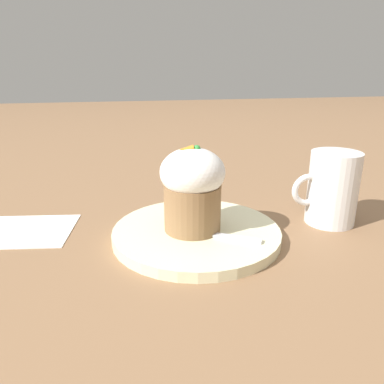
# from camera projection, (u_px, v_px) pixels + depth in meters

# --- Properties ---
(ground_plane) EXTENTS (4.00, 4.00, 0.00)m
(ground_plane) POSITION_uv_depth(u_px,v_px,m) (196.00, 238.00, 0.52)
(ground_plane) COLOR #846042
(dessert_plate) EXTENTS (0.23, 0.23, 0.01)m
(dessert_plate) POSITION_uv_depth(u_px,v_px,m) (196.00, 233.00, 0.51)
(dessert_plate) COLOR beige
(dessert_plate) RESTS_ON ground_plane
(carrot_cake) EXTENTS (0.09, 0.09, 0.12)m
(carrot_cake) POSITION_uv_depth(u_px,v_px,m) (192.00, 187.00, 0.49)
(carrot_cake) COLOR olive
(carrot_cake) RESTS_ON dessert_plate
(spoon) EXTENTS (0.11, 0.08, 0.01)m
(spoon) POSITION_uv_depth(u_px,v_px,m) (201.00, 232.00, 0.49)
(spoon) COLOR silver
(spoon) RESTS_ON dessert_plate
(coffee_cup) EXTENTS (0.10, 0.07, 0.11)m
(coffee_cup) POSITION_uv_depth(u_px,v_px,m) (332.00, 188.00, 0.55)
(coffee_cup) COLOR white
(coffee_cup) RESTS_ON ground_plane
(paper_napkin) EXTENTS (0.15, 0.13, 0.00)m
(paper_napkin) POSITION_uv_depth(u_px,v_px,m) (26.00, 230.00, 0.54)
(paper_napkin) COLOR white
(paper_napkin) RESTS_ON ground_plane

